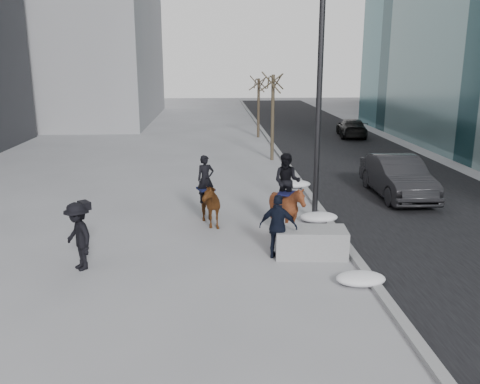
{
  "coord_description": "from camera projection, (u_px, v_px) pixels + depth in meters",
  "views": [
    {
      "loc": [
        -0.77,
        -12.9,
        5.17
      ],
      "look_at": [
        0.0,
        1.2,
        1.5
      ],
      "focal_mm": 38.0,
      "sensor_mm": 36.0,
      "label": 1
    }
  ],
  "objects": [
    {
      "name": "camera_crew",
      "position": [
        78.0,
        236.0,
        12.76
      ],
      "size": [
        1.21,
        1.3,
        1.75
      ],
      "color": "black",
      "rests_on": "ground"
    },
    {
      "name": "car_far",
      "position": [
        352.0,
        128.0,
        35.21
      ],
      "size": [
        2.33,
        4.54,
        1.26
      ],
      "primitive_type": "imported",
      "rotation": [
        0.0,
        0.0,
        3.01
      ],
      "color": "black",
      "rests_on": "ground"
    },
    {
      "name": "feeder",
      "position": [
        278.0,
        227.0,
        13.5
      ],
      "size": [
        1.11,
        1.0,
        1.75
      ],
      "color": "black",
      "rests_on": "ground"
    },
    {
      "name": "car_near",
      "position": [
        398.0,
        177.0,
        19.66
      ],
      "size": [
        1.7,
        4.81,
        1.58
      ],
      "primitive_type": "imported",
      "rotation": [
        0.0,
        0.0,
        -0.0
      ],
      "color": "black",
      "rests_on": "ground"
    },
    {
      "name": "mounted_right",
      "position": [
        287.0,
        203.0,
        15.24
      ],
      "size": [
        1.73,
        1.84,
        2.51
      ],
      "color": "#4C1F0F",
      "rests_on": "ground"
    },
    {
      "name": "tree_far",
      "position": [
        259.0,
        105.0,
        34.61
      ],
      "size": [
        1.2,
        1.2,
        4.43
      ],
      "primitive_type": null,
      "color": "#342C1F",
      "rests_on": "ground"
    },
    {
      "name": "tree_near",
      "position": [
        273.0,
        113.0,
        26.59
      ],
      "size": [
        1.2,
        1.2,
        4.96
      ],
      "primitive_type": null,
      "color": "#3A2F22",
      "rests_on": "ground"
    },
    {
      "name": "snow_piles",
      "position": [
        319.0,
        217.0,
        16.76
      ],
      "size": [
        1.25,
        10.26,
        0.32
      ],
      "color": "silver",
      "rests_on": "ground"
    },
    {
      "name": "ground",
      "position": [
        242.0,
        256.0,
        13.81
      ],
      "size": [
        120.0,
        120.0,
        0.0
      ],
      "primitive_type": "plane",
      "color": "gray",
      "rests_on": "ground"
    },
    {
      "name": "lamppost",
      "position": [
        320.0,
        66.0,
        15.76
      ],
      "size": [
        0.25,
        0.8,
        9.09
      ],
      "color": "black",
      "rests_on": "ground"
    },
    {
      "name": "curb",
      "position": [
        294.0,
        174.0,
        23.61
      ],
      "size": [
        0.25,
        90.0,
        0.12
      ],
      "primitive_type": "cube",
      "color": "gray",
      "rests_on": "ground"
    },
    {
      "name": "road",
      "position": [
        378.0,
        174.0,
        23.84
      ],
      "size": [
        8.0,
        90.0,
        0.01
      ],
      "primitive_type": "cube",
      "color": "black",
      "rests_on": "ground"
    },
    {
      "name": "mounted_left",
      "position": [
        206.0,
        200.0,
        16.28
      ],
      "size": [
        1.33,
        1.91,
        2.25
      ],
      "color": "#502710",
      "rests_on": "ground"
    },
    {
      "name": "planter",
      "position": [
        311.0,
        242.0,
        13.77
      ],
      "size": [
        1.98,
        1.1,
        0.77
      ],
      "primitive_type": "cube",
      "rotation": [
        0.0,
        0.0,
        -0.07
      ],
      "color": "gray",
      "rests_on": "ground"
    }
  ]
}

